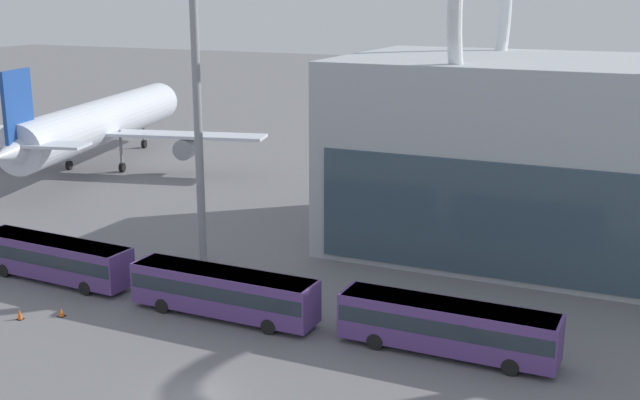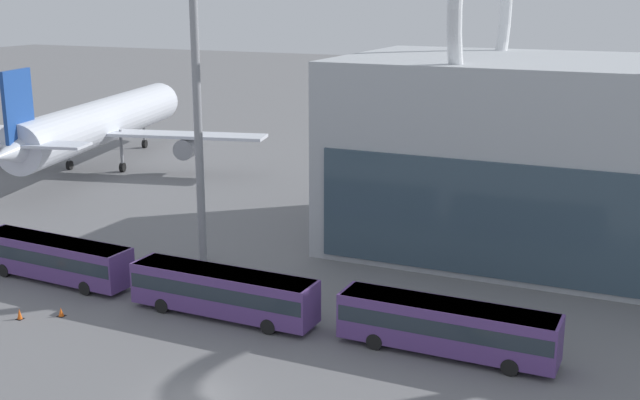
{
  "view_description": "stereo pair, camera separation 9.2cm",
  "coord_description": "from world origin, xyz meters",
  "px_view_note": "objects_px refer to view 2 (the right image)",
  "views": [
    {
      "loc": [
        21.75,
        -31.95,
        20.63
      ],
      "look_at": [
        -4.63,
        26.23,
        4.0
      ],
      "focal_mm": 45.0,
      "sensor_mm": 36.0,
      "label": 1
    },
    {
      "loc": [
        21.83,
        -31.91,
        20.63
      ],
      "look_at": [
        -4.63,
        26.23,
        4.0
      ],
      "focal_mm": 45.0,
      "sensor_mm": 36.0,
      "label": 2
    }
  ],
  "objects_px": {
    "shuttle_bus_1": "(54,257)",
    "traffic_cone_0": "(61,312)",
    "traffic_cone_1": "(20,314)",
    "airliner_at_gate_far": "(638,157)",
    "shuttle_bus_3": "(447,325)",
    "shuttle_bus_2": "(223,290)",
    "floodlight_mast": "(195,35)",
    "airliner_at_gate_near": "(97,124)"
  },
  "relations": [
    {
      "from": "airliner_at_gate_far",
      "to": "shuttle_bus_1",
      "type": "bearing_deg",
      "value": 129.78
    },
    {
      "from": "airliner_at_gate_far",
      "to": "shuttle_bus_2",
      "type": "relative_size",
      "value": 3.4
    },
    {
      "from": "airliner_at_gate_far",
      "to": "floodlight_mast",
      "type": "xyz_separation_m",
      "value": [
        -29.65,
        -35.19,
        13.16
      ]
    },
    {
      "from": "airliner_at_gate_far",
      "to": "shuttle_bus_3",
      "type": "bearing_deg",
      "value": 160.47
    },
    {
      "from": "airliner_at_gate_near",
      "to": "floodlight_mast",
      "type": "distance_m",
      "value": 39.92
    },
    {
      "from": "shuttle_bus_1",
      "to": "floodlight_mast",
      "type": "bearing_deg",
      "value": 50.87
    },
    {
      "from": "floodlight_mast",
      "to": "traffic_cone_1",
      "type": "relative_size",
      "value": 39.25
    },
    {
      "from": "traffic_cone_0",
      "to": "traffic_cone_1",
      "type": "bearing_deg",
      "value": -144.81
    },
    {
      "from": "shuttle_bus_3",
      "to": "traffic_cone_1",
      "type": "height_order",
      "value": "shuttle_bus_3"
    },
    {
      "from": "airliner_at_gate_near",
      "to": "floodlight_mast",
      "type": "relative_size",
      "value": 1.51
    },
    {
      "from": "traffic_cone_0",
      "to": "shuttle_bus_3",
      "type": "bearing_deg",
      "value": 11.49
    },
    {
      "from": "airliner_at_gate_far",
      "to": "shuttle_bus_2",
      "type": "bearing_deg",
      "value": 143.47
    },
    {
      "from": "airliner_at_gate_near",
      "to": "shuttle_bus_3",
      "type": "xyz_separation_m",
      "value": [
        51.83,
        -32.15,
        -3.66
      ]
    },
    {
      "from": "shuttle_bus_3",
      "to": "airliner_at_gate_near",
      "type": "bearing_deg",
      "value": 148.56
    },
    {
      "from": "floodlight_mast",
      "to": "traffic_cone_1",
      "type": "distance_m",
      "value": 23.16
    },
    {
      "from": "airliner_at_gate_near",
      "to": "traffic_cone_1",
      "type": "bearing_deg",
      "value": -160.68
    },
    {
      "from": "shuttle_bus_2",
      "to": "airliner_at_gate_near",
      "type": "bearing_deg",
      "value": 139.34
    },
    {
      "from": "shuttle_bus_1",
      "to": "shuttle_bus_3",
      "type": "xyz_separation_m",
      "value": [
        29.57,
        -0.14,
        0.0
      ]
    },
    {
      "from": "shuttle_bus_1",
      "to": "traffic_cone_0",
      "type": "height_order",
      "value": "shuttle_bus_1"
    },
    {
      "from": "shuttle_bus_3",
      "to": "traffic_cone_1",
      "type": "distance_m",
      "value": 27.44
    },
    {
      "from": "shuttle_bus_3",
      "to": "airliner_at_gate_far",
      "type": "bearing_deg",
      "value": 80.53
    },
    {
      "from": "shuttle_bus_1",
      "to": "shuttle_bus_3",
      "type": "relative_size",
      "value": 1.01
    },
    {
      "from": "shuttle_bus_3",
      "to": "traffic_cone_0",
      "type": "relative_size",
      "value": 21.48
    },
    {
      "from": "shuttle_bus_2",
      "to": "traffic_cone_1",
      "type": "xyz_separation_m",
      "value": [
        -11.84,
        -5.88,
        -1.48
      ]
    },
    {
      "from": "airliner_at_gate_near",
      "to": "traffic_cone_0",
      "type": "bearing_deg",
      "value": -157.47
    },
    {
      "from": "airliner_at_gate_far",
      "to": "shuttle_bus_3",
      "type": "relative_size",
      "value": 3.41
    },
    {
      "from": "floodlight_mast",
      "to": "airliner_at_gate_near",
      "type": "bearing_deg",
      "value": 141.38
    },
    {
      "from": "shuttle_bus_3",
      "to": "floodlight_mast",
      "type": "height_order",
      "value": "floodlight_mast"
    },
    {
      "from": "airliner_at_gate_far",
      "to": "floodlight_mast",
      "type": "height_order",
      "value": "floodlight_mast"
    },
    {
      "from": "airliner_at_gate_near",
      "to": "airliner_at_gate_far",
      "type": "xyz_separation_m",
      "value": [
        59.39,
        11.43,
        -1.14
      ]
    },
    {
      "from": "shuttle_bus_1",
      "to": "traffic_cone_1",
      "type": "distance_m",
      "value": 7.39
    },
    {
      "from": "airliner_at_gate_far",
      "to": "shuttle_bus_3",
      "type": "height_order",
      "value": "airliner_at_gate_far"
    },
    {
      "from": "traffic_cone_0",
      "to": "airliner_at_gate_far",
      "type": "bearing_deg",
      "value": 56.56
    },
    {
      "from": "airliner_at_gate_near",
      "to": "shuttle_bus_3",
      "type": "bearing_deg",
      "value": -135.62
    },
    {
      "from": "airliner_at_gate_far",
      "to": "traffic_cone_1",
      "type": "relative_size",
      "value": 60.54
    },
    {
      "from": "airliner_at_gate_far",
      "to": "traffic_cone_0",
      "type": "distance_m",
      "value": 58.34
    },
    {
      "from": "shuttle_bus_2",
      "to": "traffic_cone_1",
      "type": "bearing_deg",
      "value": -152.78
    },
    {
      "from": "traffic_cone_1",
      "to": "airliner_at_gate_far",
      "type": "bearing_deg",
      "value": 55.67
    },
    {
      "from": "shuttle_bus_1",
      "to": "traffic_cone_1",
      "type": "xyz_separation_m",
      "value": [
        2.94,
        -6.62,
        -1.48
      ]
    },
    {
      "from": "airliner_at_gate_near",
      "to": "airliner_at_gate_far",
      "type": "relative_size",
      "value": 0.98
    },
    {
      "from": "shuttle_bus_1",
      "to": "traffic_cone_0",
      "type": "xyz_separation_m",
      "value": [
        5.06,
        -5.13,
        -1.55
      ]
    },
    {
      "from": "shuttle_bus_3",
      "to": "floodlight_mast",
      "type": "relative_size",
      "value": 0.45
    }
  ]
}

